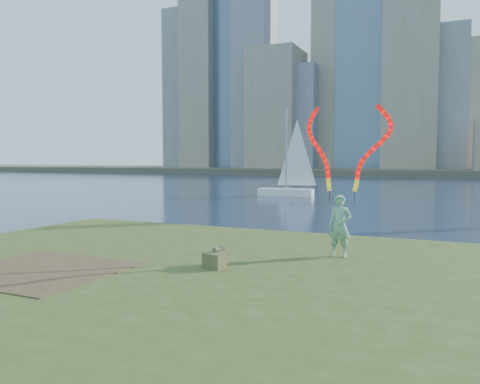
% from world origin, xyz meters
% --- Properties ---
extents(ground, '(320.00, 320.00, 0.00)m').
position_xyz_m(ground, '(0.00, 0.00, 0.00)').
color(ground, '#19263F').
rests_on(ground, ground).
extents(grassy_knoll, '(20.00, 18.00, 0.80)m').
position_xyz_m(grassy_knoll, '(0.00, -2.30, 0.34)').
color(grassy_knoll, '#39491A').
rests_on(grassy_knoll, ground).
extents(dirt_patch, '(3.20, 3.00, 0.02)m').
position_xyz_m(dirt_patch, '(-2.20, -3.20, 0.81)').
color(dirt_patch, '#47331E').
rests_on(dirt_patch, grassy_knoll).
extents(far_shore, '(320.00, 40.00, 1.20)m').
position_xyz_m(far_shore, '(0.00, 95.00, 0.60)').
color(far_shore, '#484334').
rests_on(far_shore, ground).
extents(woman_with_ribbons, '(1.99, 0.37, 3.87)m').
position_xyz_m(woman_with_ribbons, '(3.17, 0.76, 2.25)').
color(woman_with_ribbons, '#197A42').
rests_on(woman_with_ribbons, grassy_knoll).
extents(canvas_bag, '(0.51, 0.58, 0.43)m').
position_xyz_m(canvas_bag, '(1.00, -1.53, 0.98)').
color(canvas_bag, '#444826').
rests_on(canvas_bag, grassy_knoll).
extents(sailboat, '(4.96, 1.96, 7.45)m').
position_xyz_m(sailboat, '(-6.93, 27.69, 1.28)').
color(sailboat, white).
rests_on(sailboat, ground).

